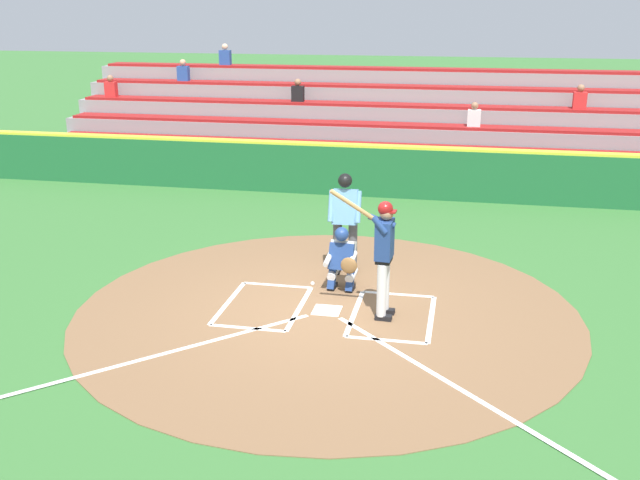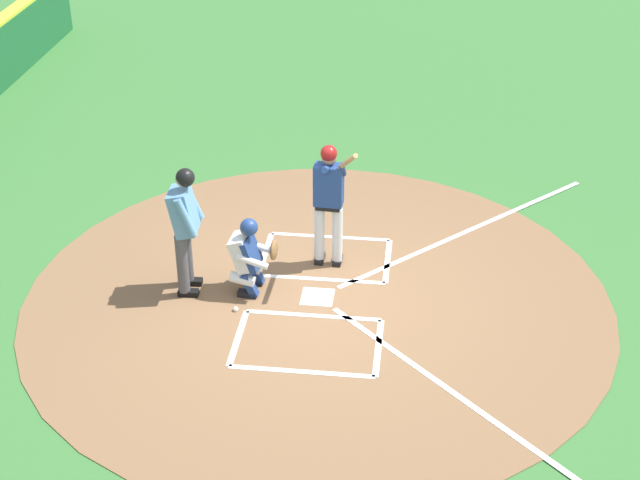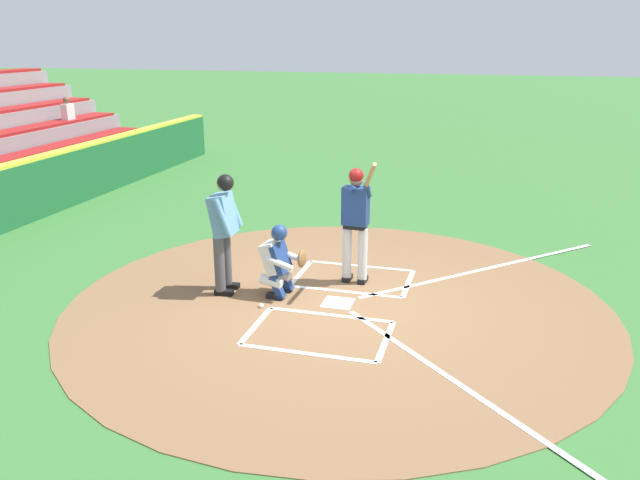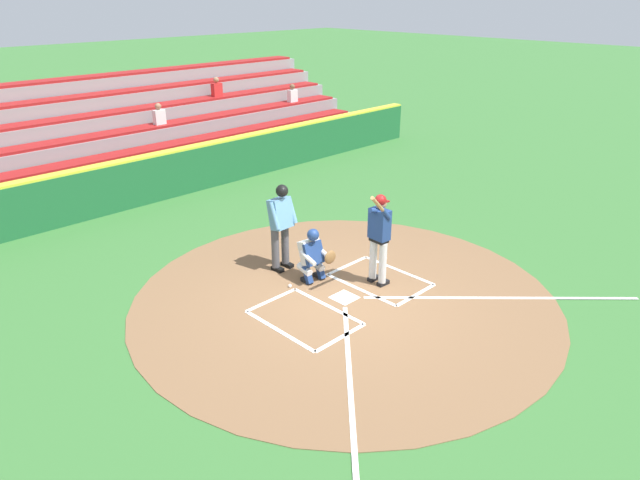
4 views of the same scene
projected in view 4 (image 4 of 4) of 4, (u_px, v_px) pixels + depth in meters
ground_plane at (344, 298)px, 10.94m from camera, size 120.00×120.00×0.00m
dirt_circle at (344, 298)px, 10.94m from camera, size 8.00×8.00×0.01m
home_plate_and_chalk at (380, 314)px, 10.36m from camera, size 7.93×4.91×0.01m
batter at (379, 233)px, 11.03m from camera, size 0.96×0.67×2.13m
catcher at (313, 254)px, 11.37m from camera, size 0.59×0.64×1.13m
plate_umpire at (281, 221)px, 11.66m from camera, size 0.59×0.43×1.86m
baseball at (290, 286)px, 11.32m from camera, size 0.07×0.07×0.07m
backstop_wall at (143, 180)px, 15.58m from camera, size 22.00×0.36×1.31m
bleacher_stand at (80, 143)px, 17.93m from camera, size 20.00×5.10×3.45m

